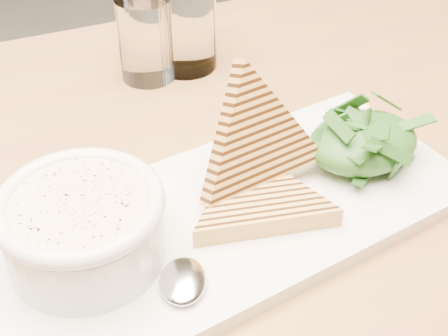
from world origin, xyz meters
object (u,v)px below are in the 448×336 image
platter (234,216)px  soup_bowl (85,233)px  glass_far (184,21)px  table_top (173,212)px  glass_near (146,39)px

platter → soup_bowl: soup_bowl is taller
soup_bowl → glass_far: size_ratio=1.07×
platter → table_top: bearing=121.2°
soup_bowl → glass_near: glass_near is taller
table_top → soup_bowl: (-0.10, -0.05, 0.06)m
table_top → glass_near: 0.24m
table_top → platter: bearing=-58.8°
platter → soup_bowl: size_ratio=3.41×
soup_bowl → platter: bearing=-3.5°
glass_far → table_top: bearing=-118.5°
table_top → glass_near: size_ratio=11.46×
platter → glass_far: 0.30m
soup_bowl → glass_near: 0.32m
table_top → soup_bowl: 0.13m
platter → glass_far: bearing=73.2°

